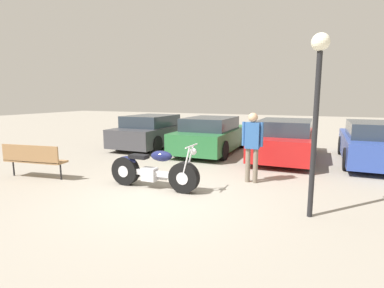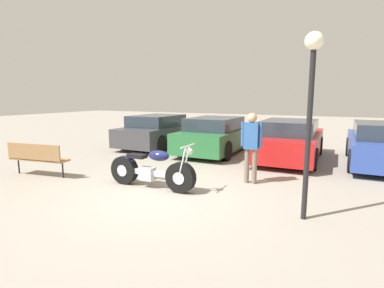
{
  "view_description": "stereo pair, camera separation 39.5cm",
  "coord_description": "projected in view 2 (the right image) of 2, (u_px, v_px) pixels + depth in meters",
  "views": [
    {
      "loc": [
        2.97,
        -5.35,
        2.1
      ],
      "look_at": [
        -0.15,
        1.91,
        0.85
      ],
      "focal_mm": 28.0,
      "sensor_mm": 36.0,
      "label": 1
    },
    {
      "loc": [
        3.33,
        -5.19,
        2.1
      ],
      "look_at": [
        -0.15,
        1.91,
        0.85
      ],
      "focal_mm": 28.0,
      "sensor_mm": 36.0,
      "label": 2
    }
  ],
  "objects": [
    {
      "name": "parked_car_red",
      "position": [
        290.0,
        141.0,
        10.06
      ],
      "size": [
        1.93,
        4.33,
        1.34
      ],
      "color": "red",
      "rests_on": "ground_plane"
    },
    {
      "name": "ground_plane",
      "position": [
        159.0,
        196.0,
        6.38
      ],
      "size": [
        60.0,
        60.0,
        0.0
      ],
      "primitive_type": "plane",
      "color": "gray"
    },
    {
      "name": "motorcycle",
      "position": [
        150.0,
        170.0,
        6.94
      ],
      "size": [
        2.24,
        0.62,
        1.08
      ],
      "color": "black",
      "rests_on": "ground_plane"
    },
    {
      "name": "parked_car_dark_grey",
      "position": [
        159.0,
        131.0,
        12.77
      ],
      "size": [
        1.93,
        4.33,
        1.34
      ],
      "color": "#3D3D42",
      "rests_on": "ground_plane"
    },
    {
      "name": "lamp_post",
      "position": [
        311.0,
        88.0,
        4.86
      ],
      "size": [
        0.3,
        0.3,
        3.13
      ],
      "color": "black",
      "rests_on": "ground_plane"
    },
    {
      "name": "park_bench",
      "position": [
        37.0,
        156.0,
        7.9
      ],
      "size": [
        1.73,
        0.63,
        0.89
      ],
      "color": "#997047",
      "rests_on": "ground_plane"
    },
    {
      "name": "parked_car_green",
      "position": [
        216.0,
        135.0,
        11.39
      ],
      "size": [
        1.93,
        4.33,
        1.34
      ],
      "color": "#286B38",
      "rests_on": "ground_plane"
    },
    {
      "name": "person_standing",
      "position": [
        251.0,
        142.0,
        7.21
      ],
      "size": [
        0.52,
        0.23,
        1.72
      ],
      "color": "#726656",
      "rests_on": "ground_plane"
    },
    {
      "name": "parked_car_blue",
      "position": [
        383.0,
        145.0,
        9.08
      ],
      "size": [
        1.93,
        4.33,
        1.34
      ],
      "color": "#2D479E",
      "rests_on": "ground_plane"
    }
  ]
}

